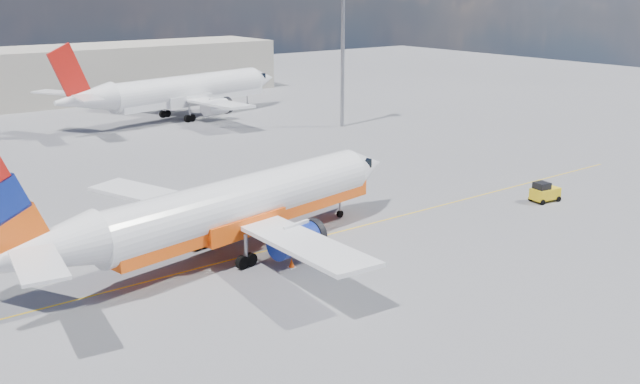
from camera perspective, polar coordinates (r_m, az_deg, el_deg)
ground at (r=47.32m, az=1.91°, el=-4.66°), size 240.00×240.00×0.00m
taxi_line at (r=49.53m, az=-0.29°, el=-3.67°), size 70.00×0.15×0.01m
terminal_main at (r=114.80m, az=-20.62°, el=8.74°), size 70.00×14.00×8.00m
main_jet at (r=45.80m, az=-7.08°, el=-1.22°), size 32.07×24.89×9.68m
second_jet at (r=95.47m, az=-10.98°, el=7.91°), size 35.60×27.38×10.74m
gse_tug at (r=60.31m, az=17.52°, el=-0.02°), size 2.47×1.70×1.66m
traffic_cone at (r=44.37m, az=-2.28°, el=-5.71°), size 0.43×0.43×0.60m
floodlight_mast at (r=87.50m, az=1.85°, el=13.54°), size 1.56×1.56×21.39m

